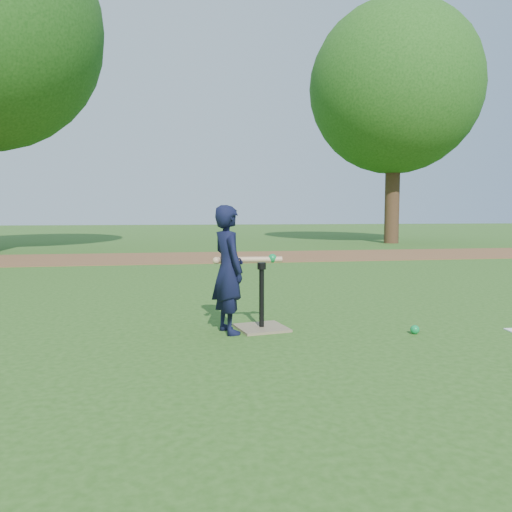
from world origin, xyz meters
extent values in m
plane|color=#285116|center=(0.00, 0.00, 0.00)|extent=(80.00, 80.00, 0.00)
cube|color=brown|center=(0.00, 7.50, 0.01)|extent=(24.00, 3.00, 0.01)
imported|color=black|center=(-0.65, 0.00, 0.57)|extent=(0.38, 0.47, 1.14)
sphere|color=#0C8A3E|center=(0.97, -0.34, 0.04)|extent=(0.08, 0.08, 0.08)
cube|color=#827152|center=(-0.33, 0.08, 0.01)|extent=(0.50, 0.50, 0.02)
cylinder|color=black|center=(-0.33, 0.08, 0.30)|extent=(0.05, 0.05, 0.55)
cylinder|color=black|center=(-0.33, 0.08, 0.58)|extent=(0.08, 0.08, 0.06)
cylinder|color=tan|center=(-0.45, 0.06, 0.65)|extent=(0.60, 0.10, 0.05)
sphere|color=tan|center=(-0.75, 0.02, 0.65)|extent=(0.06, 0.06, 0.06)
sphere|color=#0C8A3E|center=(-0.24, 0.05, 0.66)|extent=(0.08, 0.08, 0.08)
cylinder|color=#382316|center=(6.50, 12.00, 1.71)|extent=(0.50, 0.50, 3.42)
sphere|color=#285B19|center=(6.50, 12.00, 5.30)|extent=(5.80, 5.80, 5.80)
camera|label=1|loc=(-1.16, -4.36, 1.07)|focal=35.00mm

